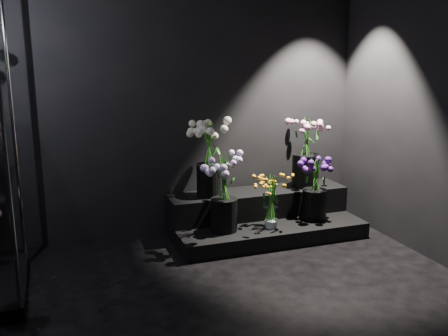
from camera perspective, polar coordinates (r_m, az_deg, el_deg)
name	(u,v)px	position (r m, az deg, el deg)	size (l,w,h in m)	color
floor	(242,329)	(3.48, 2.12, -17.91)	(4.00, 4.00, 0.00)	black
wall_back	(167,94)	(4.91, -6.51, 8.45)	(4.00, 4.00, 0.00)	black
display_riser	(262,216)	(5.08, 4.38, -5.52)	(1.86, 0.83, 0.41)	black
bouquet_orange_bells	(272,201)	(4.74, 5.47, -3.75)	(0.31, 0.31, 0.52)	white
bouquet_lilac	(224,189)	(4.60, 0.01, -2.36)	(0.42, 0.42, 0.73)	black
bouquet_purple	(315,186)	(5.03, 10.37, -2.01)	(0.33, 0.33, 0.62)	black
bouquet_cream_roses	(209,154)	(4.81, -1.75, 1.58)	(0.48, 0.48, 0.72)	black
bouquet_pink_roses	(306,148)	(5.23, 9.38, 2.30)	(0.47, 0.47, 0.73)	black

